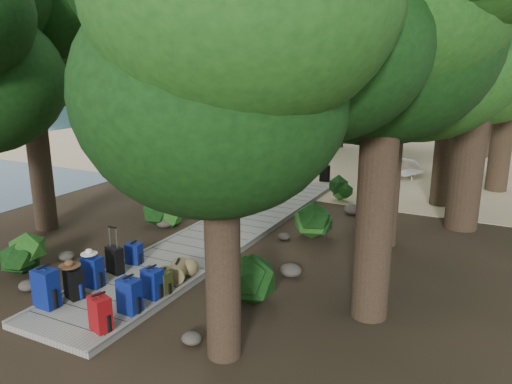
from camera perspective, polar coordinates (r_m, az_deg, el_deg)
The scene contains 48 objects.
ground at distance 12.59m, azimuth -5.55°, elevation -6.09°, with size 120.00×120.00×0.00m, color #322419.
sand_beach at distance 27.02m, azimuth 12.98°, elevation 4.98°, with size 40.00×22.00×0.02m, color tan.
water_bay at distance 52.05m, azimuth -20.96°, elevation 8.99°, with size 50.00×60.00×0.02m, color #2A4557.
distant_hill at distance 74.30m, azimuth -11.94°, elevation 11.13°, with size 32.00×16.00×12.00m, color black.
boardwalk at distance 13.36m, azimuth -3.26°, elevation -4.50°, with size 2.00×12.00×0.12m, color gray.
backpack_left_a at distance 9.94m, azimuth -22.90°, elevation -9.90°, with size 0.43×0.30×0.80m, color navy, non-canonical shape.
backpack_left_b at distance 10.14m, azimuth -20.13°, elevation -9.58°, with size 0.36×0.25×0.66m, color black, non-canonical shape.
backpack_left_c at distance 10.48m, azimuth -18.15°, elevation -8.49°, with size 0.37×0.26×0.69m, color navy, non-canonical shape.
backpack_left_d at distance 11.40m, azimuth -13.77°, elevation -6.72°, with size 0.33×0.24×0.51m, color navy, non-canonical shape.
backpack_right_a at distance 8.88m, azimuth -17.39°, elevation -12.92°, with size 0.37×0.26×0.66m, color maroon, non-canonical shape.
backpack_right_b at distance 9.28m, azimuth -14.27°, elevation -11.26°, with size 0.39×0.27×0.71m, color navy, non-canonical shape.
backpack_right_c at distance 9.75m, azimuth -11.76°, elevation -10.02°, with size 0.37×0.26×0.63m, color navy, non-canonical shape.
backpack_right_d at distance 9.89m, azimuth -10.65°, elevation -9.99°, with size 0.33×0.24×0.51m, color #343A16, non-canonical shape.
duffel_right_khaki at distance 10.44m, azimuth -8.90°, elevation -8.89°, with size 0.38×0.57×0.38m, color brown, non-canonical shape.
suitcase_on_boardwalk at distance 11.00m, azimuth -15.83°, elevation -7.50°, with size 0.37×0.20×0.58m, color black, non-canonical shape.
lone_suitcase_on_sand at distance 19.06m, azimuth 7.87°, elevation 2.13°, with size 0.39×0.22×0.61m, color black, non-canonical shape.
hat_brown at distance 9.97m, azimuth -20.57°, elevation -7.59°, with size 0.40×0.40×0.12m, color #51351E, non-canonical shape.
hat_white at distance 10.35m, azimuth -18.56°, elevation -6.45°, with size 0.32×0.32×0.11m, color silver, non-canonical shape.
kayak at distance 22.96m, azimuth 1.18°, elevation 4.07°, with size 0.69×3.13×0.31m, color #B60F18.
sun_lounger at distance 20.39m, azimuth 16.98°, elevation 2.48°, with size 0.63×1.94×0.63m, color silver, non-canonical shape.
tree_right_a at distance 6.98m, azimuth -4.15°, elevation 9.44°, with size 4.60×4.60×7.67m, color black, non-canonical shape.
tree_right_b at distance 8.44m, azimuth 14.58°, elevation 15.43°, with size 5.20×5.20×9.28m, color black, non-canonical shape.
tree_right_c at distance 12.27m, azimuth 15.66°, elevation 11.80°, with size 4.56×4.56×7.89m, color black, non-canonical shape.
tree_right_e at distance 16.38m, azimuth 21.54°, elevation 13.37°, with size 4.82×4.82×8.68m, color black, non-canonical shape.
tree_left_b at distance 14.25m, azimuth -24.46°, elevation 12.37°, with size 4.65×4.65×8.37m, color black, non-canonical shape.
tree_left_c at distance 17.04m, azimuth -11.91°, elevation 13.62°, with size 4.83×4.83×8.40m, color black, non-canonical shape.
tree_back_a at distance 26.52m, azimuth 9.69°, elevation 14.04°, with size 4.84×4.84×8.37m, color black, non-canonical shape.
tree_back_b at distance 26.42m, azimuth 16.48°, elevation 14.93°, with size 5.35×5.35×9.55m, color black, non-canonical shape.
tree_back_c at distance 25.70m, azimuth 25.40°, elevation 13.38°, with size 4.92×4.92×8.86m, color black, non-canonical shape.
tree_back_d at distance 26.63m, azimuth 1.18°, elevation 12.92°, with size 4.29×4.29×7.14m, color black, non-canonical shape.
palm_right_a at distance 16.89m, azimuth 14.38°, elevation 12.11°, with size 4.46×4.46×7.61m, color #113E13, non-canonical shape.
palm_right_b at distance 21.30m, azimuth 22.85°, elevation 13.00°, with size 4.35×4.35×8.41m, color #113E13, non-canonical shape.
palm_right_c at distance 23.33m, azimuth 17.15°, elevation 11.59°, with size 4.28×4.28×6.81m, color #113E13, non-canonical shape.
palm_left_a at distance 19.84m, azimuth -7.44°, elevation 12.43°, with size 4.62×4.62×7.35m, color #113E13, non-canonical shape.
rock_left_a at distance 11.16m, azimuth -24.63°, elevation -9.70°, with size 0.38×0.34×0.21m, color #4C473F, non-canonical shape.
rock_left_b at distance 12.39m, azimuth -20.83°, elevation -6.86°, with size 0.39×0.35×0.21m, color #4C473F, non-canonical shape.
rock_left_c at distance 14.02m, azimuth -10.42°, elevation -3.49°, with size 0.47×0.42×0.26m, color #4C473F, non-canonical shape.
rock_left_d at distance 16.12m, azimuth -6.50°, elevation -1.08°, with size 0.29×0.27×0.16m, color #4C473F, non-canonical shape.
rock_right_a at distance 8.53m, azimuth -7.35°, elevation -16.25°, with size 0.35×0.32×0.19m, color #4C473F, non-canonical shape.
rock_right_b at distance 10.82m, azimuth 3.98°, elevation -8.90°, with size 0.49×0.44×0.27m, color #4C473F, non-canonical shape.
rock_right_c at distance 12.89m, azimuth 3.22°, elevation -5.09°, with size 0.33×0.30×0.18m, color #4C473F, non-canonical shape.
rock_right_d at distance 15.20m, azimuth 11.01°, elevation -1.99°, with size 0.54×0.48×0.30m, color #4C473F, non-canonical shape.
shrub_left_a at distance 11.82m, azimuth -24.85°, elevation -6.57°, with size 0.99×0.99×0.89m, color #1B4A16, non-canonical shape.
shrub_left_b at distance 14.03m, azimuth -10.52°, elevation -2.48°, with size 0.80×0.80×0.72m, color #1B4A16, non-canonical shape.
shrub_left_c at distance 17.47m, azimuth -4.22°, elevation 1.54°, with size 1.04×1.04×0.94m, color #1B4A16, non-canonical shape.
shrub_right_a at distance 9.50m, azimuth -0.47°, elevation -10.16°, with size 1.04×1.04×0.94m, color #1B4A16, non-canonical shape.
shrub_right_b at distance 12.78m, azimuth 7.08°, elevation -3.30°, with size 1.17×1.17×1.05m, color #1B4A16, non-canonical shape.
shrub_right_c at distance 16.51m, azimuth 9.80°, elevation 0.13°, with size 0.77×0.77×0.69m, color #1B4A16, non-canonical shape.
Camera 1 is at (6.38, -9.87, 4.49)m, focal length 35.00 mm.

